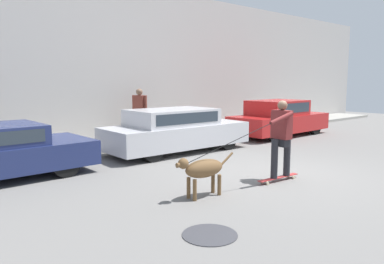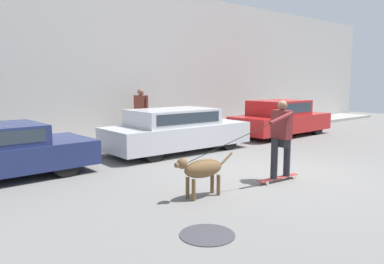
# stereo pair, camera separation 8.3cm
# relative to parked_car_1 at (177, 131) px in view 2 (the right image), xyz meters

# --- Properties ---
(ground_plane) EXTENTS (36.00, 36.00, 0.00)m
(ground_plane) POSITION_rel_parked_car_1_xyz_m (-0.01, -3.59, -0.63)
(ground_plane) COLOR slate
(back_wall) EXTENTS (32.00, 0.30, 5.39)m
(back_wall) POSITION_rel_parked_car_1_xyz_m (-0.01, 3.12, 2.06)
(back_wall) COLOR #B2ADA8
(back_wall) RESTS_ON ground_plane
(sidewalk_curb) EXTENTS (30.00, 1.83, 0.13)m
(sidewalk_curb) POSITION_rel_parked_car_1_xyz_m (-0.01, 2.04, -0.57)
(sidewalk_curb) COLOR gray
(sidewalk_curb) RESTS_ON ground_plane
(parked_car_1) EXTENTS (4.42, 1.80, 1.27)m
(parked_car_1) POSITION_rel_parked_car_1_xyz_m (0.00, 0.00, 0.00)
(parked_car_1) COLOR black
(parked_car_1) RESTS_ON ground_plane
(parked_car_2) EXTENTS (4.32, 1.76, 1.36)m
(parked_car_2) POSITION_rel_parked_car_1_xyz_m (5.01, -0.00, 0.02)
(parked_car_2) COLOR black
(parked_car_2) RESTS_ON ground_plane
(dog) EXTENTS (1.29, 0.39, 0.77)m
(dog) POSITION_rel_parked_car_1_xyz_m (-2.33, -3.76, -0.12)
(dog) COLOR brown
(dog) RESTS_ON ground_plane
(skateboarder) EXTENTS (2.93, 0.58, 1.69)m
(skateboarder) POSITION_rel_parked_car_1_xyz_m (-0.36, -3.99, 0.33)
(skateboarder) COLOR beige
(skateboarder) RESTS_ON ground_plane
(pedestrian_with_bag) EXTENTS (0.34, 0.70, 1.70)m
(pedestrian_with_bag) POSITION_rel_parked_car_1_xyz_m (0.18, 2.24, 0.44)
(pedestrian_with_bag) COLOR #28282D
(pedestrian_with_bag) RESTS_ON sidewalk_curb
(manhole_cover) EXTENTS (0.76, 0.76, 0.01)m
(manhole_cover) POSITION_rel_parked_car_1_xyz_m (-3.40, -5.08, -0.62)
(manhole_cover) COLOR #38383D
(manhole_cover) RESTS_ON ground_plane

